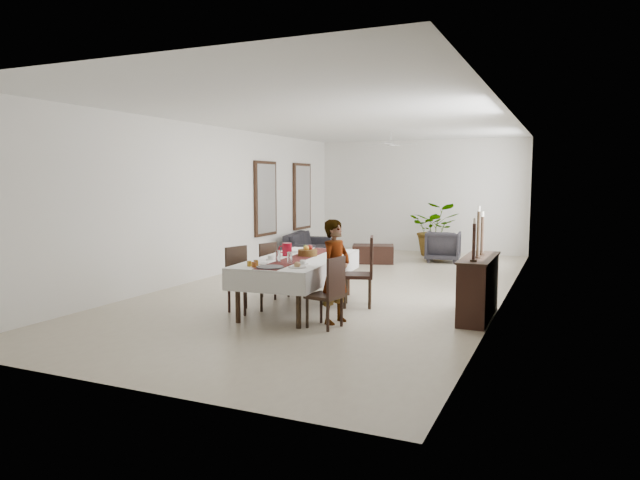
# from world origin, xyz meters

# --- Properties ---
(floor) EXTENTS (6.00, 12.00, 0.00)m
(floor) POSITION_xyz_m (0.00, 0.00, 0.00)
(floor) COLOR beige
(floor) RESTS_ON ground
(ceiling) EXTENTS (6.00, 12.00, 0.02)m
(ceiling) POSITION_xyz_m (0.00, 0.00, 3.20)
(ceiling) COLOR white
(ceiling) RESTS_ON wall_back
(wall_back) EXTENTS (6.00, 0.02, 3.20)m
(wall_back) POSITION_xyz_m (0.00, 6.00, 1.60)
(wall_back) COLOR white
(wall_back) RESTS_ON floor
(wall_front) EXTENTS (6.00, 0.02, 3.20)m
(wall_front) POSITION_xyz_m (0.00, -6.00, 1.60)
(wall_front) COLOR white
(wall_front) RESTS_ON floor
(wall_left) EXTENTS (0.02, 12.00, 3.20)m
(wall_left) POSITION_xyz_m (-3.00, 0.00, 1.60)
(wall_left) COLOR white
(wall_left) RESTS_ON floor
(wall_right) EXTENTS (0.02, 12.00, 3.20)m
(wall_right) POSITION_xyz_m (3.00, 0.00, 1.60)
(wall_right) COLOR white
(wall_right) RESTS_ON floor
(dining_table_top) EXTENTS (1.27, 2.64, 0.05)m
(dining_table_top) POSITION_xyz_m (0.02, -2.06, 0.77)
(dining_table_top) COLOR black
(dining_table_top) RESTS_ON table_leg_fl
(table_leg_fl) EXTENTS (0.08, 0.08, 0.75)m
(table_leg_fl) POSITION_xyz_m (-0.35, -3.31, 0.37)
(table_leg_fl) COLOR black
(table_leg_fl) RESTS_ON floor
(table_leg_fr) EXTENTS (0.08, 0.08, 0.75)m
(table_leg_fr) POSITION_xyz_m (0.59, -3.23, 0.37)
(table_leg_fr) COLOR black
(table_leg_fr) RESTS_ON floor
(table_leg_bl) EXTENTS (0.08, 0.08, 0.75)m
(table_leg_bl) POSITION_xyz_m (-0.55, -0.88, 0.37)
(table_leg_bl) COLOR black
(table_leg_bl) RESTS_ON floor
(table_leg_br) EXTENTS (0.08, 0.08, 0.75)m
(table_leg_br) POSITION_xyz_m (0.39, -0.81, 0.37)
(table_leg_br) COLOR black
(table_leg_br) RESTS_ON floor
(tablecloth_top) EXTENTS (1.48, 2.85, 0.01)m
(tablecloth_top) POSITION_xyz_m (0.02, -2.06, 0.81)
(tablecloth_top) COLOR white
(tablecloth_top) RESTS_ON dining_table_top
(tablecloth_drape_left) EXTENTS (0.23, 2.75, 0.32)m
(tablecloth_drape_left) POSITION_xyz_m (-0.60, -2.11, 0.65)
(tablecloth_drape_left) COLOR silver
(tablecloth_drape_left) RESTS_ON dining_table_top
(tablecloth_drape_right) EXTENTS (0.23, 2.75, 0.32)m
(tablecloth_drape_right) POSITION_xyz_m (0.64, -2.01, 0.65)
(tablecloth_drape_right) COLOR silver
(tablecloth_drape_right) RESTS_ON dining_table_top
(tablecloth_drape_near) EXTENTS (1.26, 0.11, 0.32)m
(tablecloth_drape_near) POSITION_xyz_m (0.13, -3.43, 0.65)
(tablecloth_drape_near) COLOR silver
(tablecloth_drape_near) RESTS_ON dining_table_top
(tablecloth_drape_far) EXTENTS (1.26, 0.11, 0.32)m
(tablecloth_drape_far) POSITION_xyz_m (-0.09, -0.69, 0.65)
(tablecloth_drape_far) COLOR silver
(tablecloth_drape_far) RESTS_ON dining_table_top
(table_runner) EXTENTS (0.59, 2.69, 0.00)m
(table_runner) POSITION_xyz_m (0.02, -2.06, 0.81)
(table_runner) COLOR maroon
(table_runner) RESTS_ON tablecloth_top
(red_pitcher) EXTENTS (0.17, 0.17, 0.21)m
(red_pitcher) POSITION_xyz_m (-0.26, -1.92, 0.92)
(red_pitcher) COLOR maroon
(red_pitcher) RESTS_ON tablecloth_top
(pitcher_handle) EXTENTS (0.13, 0.03, 0.13)m
(pitcher_handle) POSITION_xyz_m (-0.35, -1.93, 0.92)
(pitcher_handle) COLOR maroon
(pitcher_handle) RESTS_ON red_pitcher
(wine_glass_near) EXTENTS (0.07, 0.07, 0.18)m
(wine_glass_near) POSITION_xyz_m (0.20, -2.74, 0.90)
(wine_glass_near) COLOR white
(wine_glass_near) RESTS_ON tablecloth_top
(wine_glass_mid) EXTENTS (0.07, 0.07, 0.18)m
(wine_glass_mid) POSITION_xyz_m (-0.04, -2.65, 0.90)
(wine_glass_mid) COLOR white
(wine_glass_mid) RESTS_ON tablecloth_top
(teacup_right) EXTENTS (0.10, 0.10, 0.06)m
(teacup_right) POSITION_xyz_m (0.39, -2.67, 0.84)
(teacup_right) COLOR white
(teacup_right) RESTS_ON saucer_right
(saucer_right) EXTENTS (0.16, 0.16, 0.01)m
(saucer_right) POSITION_xyz_m (0.39, -2.67, 0.82)
(saucer_right) COLOR silver
(saucer_right) RESTS_ON tablecloth_top
(teacup_left) EXTENTS (0.10, 0.10, 0.06)m
(teacup_left) POSITION_xyz_m (-0.27, -2.46, 0.84)
(teacup_left) COLOR silver
(teacup_left) RESTS_ON saucer_left
(saucer_left) EXTENTS (0.16, 0.16, 0.01)m
(saucer_left) POSITION_xyz_m (-0.27, -2.46, 0.82)
(saucer_left) COLOR white
(saucer_left) RESTS_ON tablecloth_top
(plate_near_right) EXTENTS (0.26, 0.26, 0.02)m
(plate_near_right) POSITION_xyz_m (0.45, -2.99, 0.82)
(plate_near_right) COLOR white
(plate_near_right) RESTS_ON tablecloth_top
(bread_near_right) EXTENTS (0.10, 0.10, 0.10)m
(bread_near_right) POSITION_xyz_m (0.45, -2.99, 0.85)
(bread_near_right) COLOR tan
(bread_near_right) RESTS_ON plate_near_right
(plate_near_left) EXTENTS (0.26, 0.26, 0.02)m
(plate_near_left) POSITION_xyz_m (-0.24, -2.88, 0.82)
(plate_near_left) COLOR white
(plate_near_left) RESTS_ON tablecloth_top
(plate_far_left) EXTENTS (0.26, 0.26, 0.02)m
(plate_far_left) POSITION_xyz_m (-0.37, -1.50, 0.82)
(plate_far_left) COLOR silver
(plate_far_left) RESTS_ON tablecloth_top
(serving_tray) EXTENTS (0.38, 0.38, 0.02)m
(serving_tray) POSITION_xyz_m (0.11, -3.18, 0.82)
(serving_tray) COLOR #3A3B3F
(serving_tray) RESTS_ON tablecloth_top
(jam_jar_a) EXTENTS (0.07, 0.07, 0.08)m
(jam_jar_a) POSITION_xyz_m (-0.12, -3.23, 0.85)
(jam_jar_a) COLOR #914315
(jam_jar_a) RESTS_ON tablecloth_top
(jam_jar_b) EXTENTS (0.07, 0.07, 0.08)m
(jam_jar_b) POSITION_xyz_m (-0.23, -3.17, 0.85)
(jam_jar_b) COLOR #9C6A16
(jam_jar_b) RESTS_ON tablecloth_top
(jam_jar_c) EXTENTS (0.07, 0.07, 0.08)m
(jam_jar_c) POSITION_xyz_m (-0.19, -3.06, 0.85)
(jam_jar_c) COLOR brown
(jam_jar_c) RESTS_ON tablecloth_top
(fruit_basket) EXTENTS (0.32, 0.32, 0.11)m
(fruit_basket) POSITION_xyz_m (0.05, -1.79, 0.87)
(fruit_basket) COLOR brown
(fruit_basket) RESTS_ON tablecloth_top
(fruit_red) EXTENTS (0.10, 0.10, 0.10)m
(fruit_red) POSITION_xyz_m (0.08, -1.76, 0.95)
(fruit_red) COLOR maroon
(fruit_red) RESTS_ON fruit_basket
(fruit_green) EXTENTS (0.09, 0.09, 0.09)m
(fruit_green) POSITION_xyz_m (0.00, -1.76, 0.95)
(fruit_green) COLOR #4E7523
(fruit_green) RESTS_ON fruit_basket
(fruit_yellow) EXTENTS (0.09, 0.09, 0.09)m
(fruit_yellow) POSITION_xyz_m (0.05, -1.84, 0.95)
(fruit_yellow) COLOR gold
(fruit_yellow) RESTS_ON fruit_basket
(chair_right_near_seat) EXTENTS (0.50, 0.50, 0.05)m
(chair_right_near_seat) POSITION_xyz_m (0.89, -3.03, 0.44)
(chair_right_near_seat) COLOR black
(chair_right_near_seat) RESTS_ON chair_right_near_leg_fl
(chair_right_near_leg_fl) EXTENTS (0.05, 0.05, 0.42)m
(chair_right_near_leg_fl) POSITION_xyz_m (1.03, -3.24, 0.21)
(chair_right_near_leg_fl) COLOR black
(chair_right_near_leg_fl) RESTS_ON floor
(chair_right_near_leg_fr) EXTENTS (0.05, 0.05, 0.42)m
(chair_right_near_leg_fr) POSITION_xyz_m (1.09, -2.90, 0.21)
(chair_right_near_leg_fr) COLOR black
(chair_right_near_leg_fr) RESTS_ON floor
(chair_right_near_leg_bl) EXTENTS (0.05, 0.05, 0.42)m
(chair_right_near_leg_bl) POSITION_xyz_m (0.69, -3.17, 0.21)
(chair_right_near_leg_bl) COLOR black
(chair_right_near_leg_bl) RESTS_ON floor
(chair_right_near_leg_br) EXTENTS (0.05, 0.05, 0.42)m
(chair_right_near_leg_br) POSITION_xyz_m (0.75, -2.83, 0.21)
(chair_right_near_leg_br) COLOR black
(chair_right_near_leg_br) RESTS_ON floor
(chair_right_near_back) EXTENTS (0.12, 0.42, 0.54)m
(chair_right_near_back) POSITION_xyz_m (1.08, -3.07, 0.73)
(chair_right_near_back) COLOR black
(chair_right_near_back) RESTS_ON chair_right_near_seat
(chair_right_far_seat) EXTENTS (0.61, 0.61, 0.06)m
(chair_right_far_seat) POSITION_xyz_m (0.86, -1.58, 0.51)
(chair_right_far_seat) COLOR black
(chair_right_far_seat) RESTS_ON chair_right_far_leg_fl
(chair_right_far_leg_fl) EXTENTS (0.06, 0.06, 0.48)m
(chair_right_far_leg_fl) POSITION_xyz_m (1.11, -1.71, 0.24)
(chair_right_far_leg_fl) COLOR black
(chair_right_far_leg_fl) RESTS_ON floor
(chair_right_far_leg_fr) EXTENTS (0.06, 0.06, 0.48)m
(chair_right_far_leg_fr) POSITION_xyz_m (0.98, -1.33, 0.24)
(chair_right_far_leg_fr) COLOR black
(chair_right_far_leg_fr) RESTS_ON floor
(chair_right_far_leg_bl) EXTENTS (0.06, 0.06, 0.48)m
(chair_right_far_leg_bl) POSITION_xyz_m (0.73, -1.83, 0.24)
(chair_right_far_leg_bl) COLOR black
(chair_right_far_leg_bl) RESTS_ON floor
(chair_right_far_leg_br) EXTENTS (0.06, 0.06, 0.48)m
(chair_right_far_leg_br) POSITION_xyz_m (0.61, -1.46, 0.24)
(chair_right_far_leg_br) COLOR black
(chair_right_far_leg_br) RESTS_ON floor
(chair_right_far_back) EXTENTS (0.19, 0.48, 0.62)m
(chair_right_far_back) POSITION_xyz_m (1.07, -1.52, 0.84)
(chair_right_far_back) COLOR black
(chair_right_far_back) RESTS_ON chair_right_far_seat
(chair_left_near_seat) EXTENTS (0.53, 0.53, 0.05)m
(chair_left_near_seat) POSITION_xyz_m (-0.61, -2.68, 0.45)
(chair_left_near_seat) COLOR black
(chair_left_near_seat) RESTS_ON chair_left_near_leg_fl
(chair_left_near_leg_fl) EXTENTS (0.05, 0.05, 0.43)m
(chair_left_near_leg_fl) POSITION_xyz_m (-0.73, -2.46, 0.21)
(chair_left_near_leg_fl) COLOR black
(chair_left_near_leg_fl) RESTS_ON floor
(chair_left_near_leg_fr) EXTENTS (0.05, 0.05, 0.43)m
(chair_left_near_leg_fr) POSITION_xyz_m (-0.83, -2.80, 0.21)
(chair_left_near_leg_fr) COLOR black
(chair_left_near_leg_fr) RESTS_ON floor
(chair_left_near_leg_bl) EXTENTS (0.05, 0.05, 0.43)m
(chair_left_near_leg_bl) POSITION_xyz_m (-0.39, -2.56, 0.21)
(chair_left_near_leg_bl) COLOR black
(chair_left_near_leg_bl) RESTS_ON floor
(chair_left_near_leg_br) EXTENTS (0.05, 0.05, 0.43)m
(chair_left_near_leg_br) POSITION_xyz_m (-0.49, -2.90, 0.21)
(chair_left_near_leg_br) COLOR black
(chair_left_near_leg_br) RESTS_ON floor
(chair_left_near_back) EXTENTS (0.16, 0.43, 0.55)m
(chair_left_near_back) POSITION_xyz_m (-0.80, -2.63, 0.75)
(chair_left_near_back) COLOR black
(chair_left_near_back) RESTS_ON chair_left_near_seat
(chair_left_far_seat) EXTENTS (0.51, 0.51, 0.05)m
(chair_left_far_seat) POSITION_xyz_m (-0.72, -1.48, 0.42)
(chair_left_far_seat) COLOR black
(chair_left_far_seat) RESTS_ON chair_left_far_leg_fl
(chair_left_far_leg_fl) EXTENTS (0.05, 0.05, 0.40)m
(chair_left_far_leg_fl) POSITION_xyz_m (-0.83, -1.27, 0.20)
(chair_left_far_leg_fl) COLOR black
(chair_left_far_leg_fl) RESTS_ON floor
(chair_left_far_leg_fr) EXTENTS (0.05, 0.05, 0.40)m
(chair_left_far_leg_fr) POSITION_xyz_m (-0.93, -1.59, 0.20)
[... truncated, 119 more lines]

